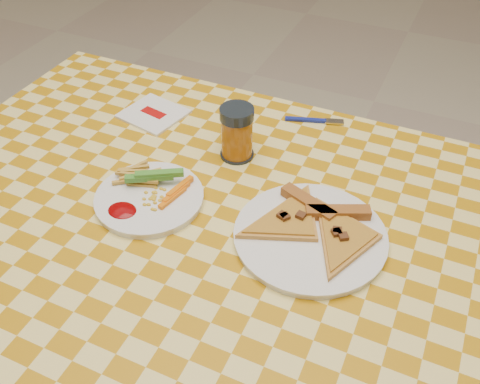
% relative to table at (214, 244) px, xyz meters
% --- Properties ---
extents(table, '(1.28, 0.88, 0.76)m').
position_rel_table_xyz_m(table, '(0.00, 0.00, 0.00)').
color(table, silver).
rests_on(table, ground).
extents(plate_left, '(0.22, 0.22, 0.01)m').
position_rel_table_xyz_m(plate_left, '(-0.13, -0.01, 0.08)').
color(plate_left, white).
rests_on(plate_left, table).
extents(plate_right, '(0.29, 0.29, 0.01)m').
position_rel_table_xyz_m(plate_right, '(0.18, 0.02, 0.08)').
color(plate_right, white).
rests_on(plate_right, table).
extents(fries_veggies, '(0.17, 0.16, 0.04)m').
position_rel_table_xyz_m(fries_veggies, '(-0.14, 0.00, 0.10)').
color(fries_veggies, gold).
rests_on(fries_veggies, plate_left).
extents(pizza_slices, '(0.32, 0.26, 0.02)m').
position_rel_table_xyz_m(pizza_slices, '(0.19, 0.04, 0.09)').
color(pizza_slices, gold).
rests_on(pizza_slices, plate_right).
extents(drink_glass, '(0.07, 0.07, 0.12)m').
position_rel_table_xyz_m(drink_glass, '(-0.04, 0.19, 0.13)').
color(drink_glass, black).
rests_on(drink_glass, table).
extents(napkin, '(0.15, 0.15, 0.01)m').
position_rel_table_xyz_m(napkin, '(-0.28, 0.25, 0.08)').
color(napkin, white).
rests_on(napkin, table).
extents(fork, '(0.13, 0.05, 0.01)m').
position_rel_table_xyz_m(fork, '(0.07, 0.38, 0.08)').
color(fork, navy).
rests_on(fork, table).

